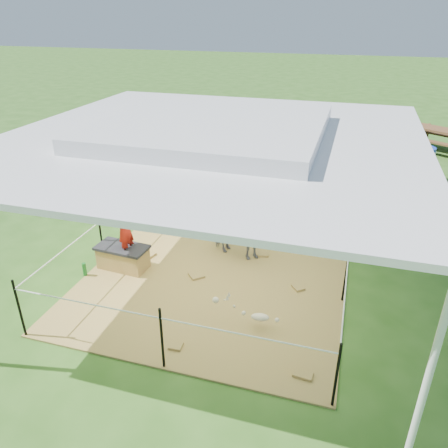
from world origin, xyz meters
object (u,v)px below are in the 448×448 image
(foal, at_px, (260,316))
(trash_barrel, at_px, (421,164))
(woman, at_px, (124,223))
(green_bottle, at_px, (85,269))
(straw_bale, at_px, (123,258))
(picnic_table_near, at_px, (347,141))
(picnic_table_far, at_px, (440,140))
(pony, at_px, (237,234))
(distant_person, at_px, (360,144))

(foal, bearing_deg, trash_barrel, 61.34)
(woman, distance_m, green_bottle, 1.13)
(straw_bale, bearing_deg, foal, -18.95)
(foal, distance_m, trash_barrel, 8.18)
(woman, xyz_separation_m, green_bottle, (-0.65, -0.45, -0.81))
(straw_bale, xyz_separation_m, trash_barrel, (5.76, 6.66, 0.26))
(woman, height_order, picnic_table_near, woman)
(green_bottle, relative_size, foal, 0.30)
(trash_barrel, bearing_deg, green_bottle, -131.60)
(picnic_table_far, bearing_deg, trash_barrel, -73.91)
(pony, bearing_deg, woman, 131.74)
(pony, height_order, foal, pony)
(trash_barrel, height_order, distant_person, distant_person)
(woman, xyz_separation_m, pony, (1.83, 1.00, -0.44))
(woman, relative_size, picnic_table_near, 0.60)
(pony, distance_m, foal, 2.19)
(pony, distance_m, trash_barrel, 6.83)
(pony, xyz_separation_m, trash_barrel, (3.83, 5.66, -0.04))
(green_bottle, bearing_deg, distant_person, 61.24)
(green_bottle, bearing_deg, foal, -8.78)
(straw_bale, relative_size, trash_barrel, 0.92)
(foal, distance_m, picnic_table_far, 11.52)
(straw_bale, xyz_separation_m, foal, (2.83, -0.97, 0.03))
(picnic_table_far, bearing_deg, straw_bale, -92.04)
(straw_bale, bearing_deg, trash_barrel, 49.14)
(trash_barrel, bearing_deg, picnic_table_near, 133.35)
(straw_bale, relative_size, foal, 1.09)
(distant_person, bearing_deg, picnic_table_near, -86.10)
(picnic_table_far, bearing_deg, pony, -86.11)
(pony, bearing_deg, distant_person, -3.94)
(woman, relative_size, distant_person, 0.92)
(green_bottle, relative_size, distant_person, 0.21)
(foal, relative_size, picnic_table_near, 0.46)
(pony, relative_size, picnic_table_far, 0.64)
(picnic_table_near, bearing_deg, trash_barrel, -29.95)
(woman, xyz_separation_m, picnic_table_near, (3.54, 8.90, -0.60))
(green_bottle, relative_size, trash_barrel, 0.25)
(pony, relative_size, picnic_table_near, 0.66)
(trash_barrel, bearing_deg, distant_person, 142.11)
(pony, height_order, trash_barrel, pony)
(picnic_table_far, distance_m, distant_person, 3.24)
(pony, bearing_deg, picnic_table_near, 0.89)
(foal, relative_size, distant_person, 0.70)
(green_bottle, xyz_separation_m, picnic_table_near, (4.19, 9.35, 0.22))
(straw_bale, relative_size, green_bottle, 3.60)
(woman, relative_size, pony, 0.91)
(straw_bale, height_order, woman, woman)
(picnic_table_near, bearing_deg, foal, -78.00)
(straw_bale, distance_m, distant_person, 8.96)
(distant_person, bearing_deg, foal, 61.26)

